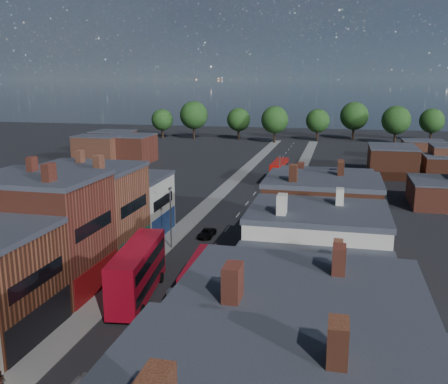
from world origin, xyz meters
The scene contains 14 objects.
pavement_west centered at (-6.50, 50.00, 0.06)m, with size 3.00×200.00×0.12m, color gray.
pavement_east centered at (6.50, 50.00, 0.06)m, with size 3.00×200.00×0.12m, color gray.
terrace_east centered at (14.00, 0.00, 5.81)m, with size 12.00×80.00×11.62m, color brown.
lamp_post_1 centered at (5.20, 0.00, 4.70)m, with size 0.25×0.70×8.12m.
lamp_post_2 centered at (-5.20, 30.00, 4.70)m, with size 0.25×0.70×8.12m.
lamp_post_3 centered at (5.20, 60.00, 4.70)m, with size 0.25×0.70×8.12m.
bus_0 centered at (-3.50, 14.93, 2.90)m, with size 4.40×12.72×5.38m.
bus_1 centered at (2.89, 15.50, 2.31)m, with size 2.96×10.04×4.28m.
bus_2 centered at (3.43, 74.67, 2.58)m, with size 3.00×11.12×4.78m.
car_1 centered at (1.20, 3.12, 0.66)m, with size 1.39×3.99×1.32m, color navy.
car_2 centered at (-1.92, 35.58, 0.57)m, with size 1.91×4.13×1.15m, color black.
car_3 centered at (3.80, 60.22, 0.64)m, with size 1.80×4.42×1.28m, color silver.
ped_1 centered at (-6.89, -1.92, 0.88)m, with size 0.74×0.41×1.53m, color #3C1F18.
ped_3 centered at (5.46, 19.23, 0.98)m, with size 1.00×0.46×1.71m, color #4E4B43.
Camera 1 is at (15.52, -28.70, 21.49)m, focal length 40.00 mm.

